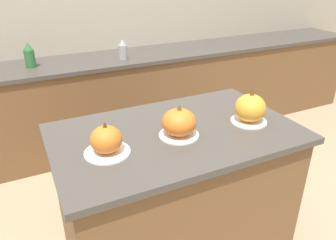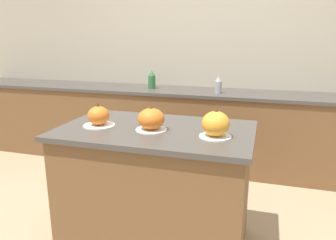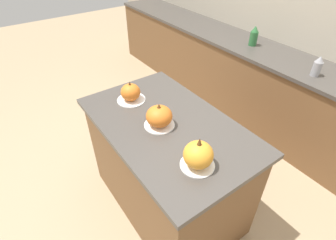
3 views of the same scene
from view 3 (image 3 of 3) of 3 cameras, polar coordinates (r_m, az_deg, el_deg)
name	(u,v)px [view 3 (image 3 of 3)]	position (r m, az deg, el deg)	size (l,w,h in m)	color
ground_plane	(167,201)	(2.44, -0.18, -17.22)	(12.00, 12.00, 0.00)	tan
wall_back	(333,19)	(3.02, 32.20, 18.10)	(8.00, 0.06, 2.50)	#B2A893
kitchen_island	(167,167)	(2.09, -0.21, -10.21)	(1.30, 0.80, 0.89)	brown
back_counter	(287,102)	(3.05, 24.47, 3.49)	(6.00, 0.60, 0.89)	brown
pumpkin_cake_left	(131,93)	(2.00, -8.14, 5.84)	(0.22, 0.22, 0.16)	white
pumpkin_cake_center	(159,117)	(1.72, -1.93, 0.72)	(0.21, 0.21, 0.17)	white
pumpkin_cake_right	(198,155)	(1.46, 6.59, -7.65)	(0.20, 0.20, 0.21)	white
bottle_tall	(254,36)	(3.09, 18.19, 16.96)	(0.08, 0.08, 0.21)	#2D6B38
bottle_short	(317,66)	(2.65, 29.75, 10.10)	(0.08, 0.08, 0.18)	#99999E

